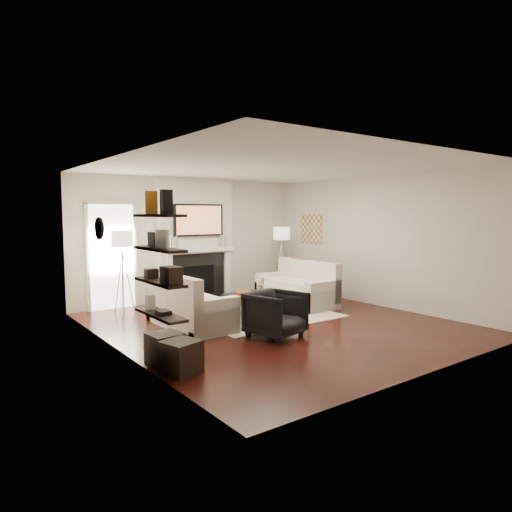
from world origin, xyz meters
TOP-DOWN VIEW (x-y plane):
  - room_envelope at (0.00, 0.00)m, footprint 6.00×6.00m
  - chimney_breast at (0.00, 2.88)m, footprint 1.80×0.25m
  - fireplace_surround at (0.00, 2.74)m, footprint 1.30×0.02m
  - firebox at (0.00, 2.73)m, footprint 0.75×0.02m
  - mantel_pilaster_l at (-0.72, 2.71)m, footprint 0.12×0.08m
  - mantel_pilaster_r at (0.72, 2.71)m, footprint 0.12×0.08m
  - mantel_shelf at (0.00, 2.69)m, footprint 1.70×0.18m
  - tv_body at (0.00, 2.71)m, footprint 1.20×0.06m
  - tv_screen at (0.00, 2.68)m, footprint 1.10×0.00m
  - candlestick_l_tall at (-0.55, 2.70)m, footprint 0.04×0.04m
  - candlestick_l_short at (-0.68, 2.70)m, footprint 0.04×0.04m
  - candlestick_r_tall at (0.55, 2.70)m, footprint 0.04×0.04m
  - candlestick_r_short at (0.68, 2.70)m, footprint 0.04×0.04m
  - hallway_panel at (-1.85, 2.98)m, footprint 0.90×0.02m
  - door_trim_l at (-2.33, 2.96)m, footprint 0.06×0.06m
  - door_trim_r at (-1.37, 2.96)m, footprint 0.06×0.06m
  - door_trim_top at (-1.85, 2.96)m, footprint 1.02×0.06m
  - rug at (0.20, 0.65)m, footprint 2.60×2.00m
  - loveseat_left_base at (-1.27, 0.76)m, footprint 0.85×1.80m
  - loveseat_left_back at (-1.61, 0.76)m, footprint 0.18×1.80m
  - loveseat_left_arm_n at (-1.27, -0.05)m, footprint 0.85×0.18m
  - loveseat_left_arm_s at (-1.27, 1.57)m, footprint 0.85×0.18m
  - loveseat_left_cushion at (-1.22, 0.76)m, footprint 0.63×1.44m
  - pillow_left_orange at (-1.61, 1.06)m, footprint 0.10×0.42m
  - pillow_left_charcoal at (-1.61, 0.46)m, footprint 0.10×0.40m
  - loveseat_right_base at (1.40, 1.07)m, footprint 0.85×1.80m
  - loveseat_right_back at (1.73, 1.07)m, footprint 0.18×1.80m
  - loveseat_right_arm_n at (1.40, 0.26)m, footprint 0.85×0.18m
  - loveseat_right_arm_s at (1.40, 1.88)m, footprint 0.85×0.18m
  - loveseat_right_cushion at (1.35, 1.07)m, footprint 0.63×1.44m
  - pillow_right_orange at (1.73, 1.37)m, footprint 0.10×0.42m
  - pillow_right_charcoal at (1.73, 0.77)m, footprint 0.10×0.40m
  - coffee_table at (0.14, 0.86)m, footprint 1.10×0.55m
  - coffee_leg_nw at (-0.36, 0.64)m, footprint 0.02×0.02m
  - coffee_leg_ne at (0.64, 0.64)m, footprint 0.02×0.02m
  - coffee_leg_sw at (-0.36, 1.08)m, footprint 0.02×0.02m
  - coffee_leg_se at (0.64, 1.08)m, footprint 0.02×0.02m
  - hurricane_glass at (0.29, 0.86)m, footprint 0.14×0.14m
  - hurricane_candle at (0.29, 0.86)m, footprint 0.09×0.09m
  - copper_bowl at (-0.11, 0.86)m, footprint 0.29×0.29m
  - armchair at (-0.51, -0.61)m, footprint 0.92×0.88m
  - lamp_left_post at (-1.85, 2.37)m, footprint 0.02×0.02m
  - lamp_left_shade at (-1.85, 2.37)m, footprint 0.40×0.40m
  - lamp_left_leg_a at (-1.74, 2.37)m, footprint 0.25×0.02m
  - lamp_left_leg_b at (-1.91, 2.46)m, footprint 0.14×0.22m
  - lamp_left_leg_c at (-1.91, 2.27)m, footprint 0.14×0.22m
  - lamp_right_post at (2.05, 2.35)m, footprint 0.02×0.02m
  - lamp_right_shade at (2.05, 2.35)m, footprint 0.40×0.40m
  - lamp_right_leg_a at (2.16, 2.35)m, footprint 0.25×0.02m
  - lamp_right_leg_b at (2.00, 2.45)m, footprint 0.14×0.22m
  - lamp_right_leg_c at (1.99, 2.26)m, footprint 0.14×0.22m
  - console_top at (2.57, 2.00)m, footprint 0.35×1.20m
  - console_leg_n at (2.57, 1.45)m, footprint 0.30×0.04m
  - console_leg_s at (2.57, 2.55)m, footprint 0.30×0.04m
  - wall_art at (2.73, 2.05)m, footprint 0.03×0.70m
  - shelf_bottom at (-2.62, -1.00)m, footprint 0.25×1.00m
  - shelf_lower at (-2.62, -1.00)m, footprint 0.25×1.00m
  - shelf_upper at (-2.62, -1.00)m, footprint 0.25×1.00m
  - shelf_top at (-2.62, -1.00)m, footprint 0.25×1.00m
  - decor_magfile_a at (-2.62, -1.22)m, footprint 0.12×0.10m
  - decor_magfile_b at (-2.62, -0.80)m, footprint 0.12×0.10m
  - decor_frame_a at (-2.62, -1.08)m, footprint 0.04×0.30m
  - decor_frame_b at (-2.62, -0.81)m, footprint 0.04×0.22m
  - decor_wine_rack at (-2.62, -1.32)m, footprint 0.18×0.25m
  - decor_box_small at (-2.62, -0.75)m, footprint 0.15×0.12m
  - decor_books at (-2.62, -1.08)m, footprint 0.14×0.20m
  - decor_box_tall at (-2.62, -0.70)m, footprint 0.10×0.10m
  - clock_rim at (-2.73, 0.90)m, footprint 0.04×0.34m
  - clock_face at (-2.71, 0.90)m, footprint 0.01×0.29m
  - ottoman_near at (-2.47, -0.79)m, footprint 0.42×0.42m
  - ottoman_far at (-2.47, -1.23)m, footprint 0.49×0.49m

SIDE VIEW (x-z plane):
  - rug at x=0.20m, z-range 0.00..0.01m
  - coffee_leg_nw at x=-0.36m, z-range 0.00..0.38m
  - coffee_leg_ne at x=0.64m, z-range 0.00..0.38m
  - coffee_leg_sw at x=-0.36m, z-range 0.00..0.38m
  - coffee_leg_se at x=0.64m, z-range 0.00..0.38m
  - ottoman_near at x=-2.47m, z-range 0.00..0.40m
  - ottoman_far at x=-2.47m, z-range 0.00..0.40m
  - loveseat_left_base at x=-1.27m, z-range 0.00..0.42m
  - loveseat_right_base at x=1.40m, z-range 0.00..0.42m
  - loveseat_left_arm_n at x=-1.27m, z-range 0.00..0.60m
  - loveseat_left_arm_s at x=-1.27m, z-range 0.00..0.60m
  - loveseat_right_arm_n at x=1.40m, z-range 0.00..0.60m
  - loveseat_right_arm_s at x=1.40m, z-range 0.00..0.60m
  - console_leg_n at x=2.57m, z-range 0.00..0.71m
  - console_leg_s at x=2.57m, z-range 0.00..0.71m
  - armchair at x=-0.51m, z-range 0.00..0.78m
  - coffee_table at x=0.14m, z-range 0.38..0.42m
  - copper_bowl at x=-0.11m, z-range 0.42..0.47m
  - firebox at x=0.00m, z-range 0.12..0.78m
  - loveseat_left_cushion at x=-1.22m, z-range 0.42..0.52m
  - loveseat_right_cushion at x=1.35m, z-range 0.42..0.52m
  - hurricane_candle at x=0.29m, z-range 0.42..0.57m
  - fireplace_surround at x=0.00m, z-range 0.00..1.04m
  - loveseat_left_back at x=-1.61m, z-range 0.13..0.93m
  - loveseat_right_back at x=1.73m, z-range 0.13..0.93m
  - mantel_pilaster_l at x=-0.72m, z-range 0.00..1.10m
  - mantel_pilaster_r at x=0.72m, z-range 0.00..1.10m
  - hurricane_glass at x=0.29m, z-range 0.44..0.68m
  - lamp_left_leg_a at x=-1.74m, z-range -0.02..1.22m
  - lamp_left_leg_b at x=-1.91m, z-range -0.02..1.22m
  - lamp_left_leg_c at x=-1.91m, z-range -0.02..1.22m
  - lamp_right_leg_a at x=2.16m, z-range -0.02..1.22m
  - lamp_right_leg_b at x=2.00m, z-range -0.02..1.22m
  - lamp_right_leg_c at x=1.99m, z-range -0.02..1.22m
  - lamp_left_post at x=-1.85m, z-range 0.00..1.20m
  - lamp_right_post at x=2.05m, z-range 0.00..1.20m
  - shelf_bottom at x=-2.62m, z-range 0.68..0.72m
  - pillow_left_charcoal at x=-1.61m, z-range 0.52..0.92m
  - pillow_right_charcoal at x=1.73m, z-range 0.52..0.92m
  - pillow_left_orange at x=-1.61m, z-range 0.52..0.94m
  - pillow_right_orange at x=1.73m, z-range 0.52..0.94m
  - console_top at x=2.57m, z-range 0.71..0.75m
  - decor_books at x=-2.62m, z-range 0.72..0.77m
  - decor_box_tall at x=-2.62m, z-range 0.72..0.90m
  - door_trim_l at x=-2.33m, z-range -0.03..2.13m
  - door_trim_r at x=-1.37m, z-range -0.03..2.13m
  - hallway_panel at x=-1.85m, z-range 0.00..2.10m
  - shelf_lower at x=-2.62m, z-range 1.08..1.12m
  - mantel_shelf at x=0.00m, z-range 1.09..1.16m
  - decor_box_small at x=-2.62m, z-range 1.12..1.24m
  - decor_wine_rack at x=-2.62m, z-range 1.12..1.32m
  - candlestick_l_short at x=-0.68m, z-range 1.15..1.40m
  - candlestick_r_short at x=0.68m, z-range 1.15..1.40m
  - candlestick_l_tall at x=-0.55m, z-range 1.16..1.45m
  - candlestick_r_tall at x=0.55m, z-range 1.16..1.45m
  - room_envelope at x=0.00m, z-range -1.65..4.35m
  - chimney_breast at x=0.00m, z-range 0.00..2.70m
  - lamp_left_shade at x=-1.85m, z-range 1.30..1.60m
  - lamp_right_shade at x=2.05m, z-range 1.30..1.60m
  - shelf_upper at x=-2.62m, z-range 1.48..1.52m
  - wall_art at x=2.73m, z-range 1.20..1.90m
  - decor_frame_b at x=-2.62m, z-range 1.52..1.70m
  - decor_frame_a at x=-2.62m, z-range 1.52..1.74m
  - clock_rim at x=-2.73m, z-range 1.53..1.87m
  - clock_face at x=-2.71m, z-range 1.55..1.84m
  - tv_screen at x=0.00m, z-range 1.47..2.09m
  - tv_body at x=0.00m, z-range 1.43..2.13m
  - shelf_top at x=-2.62m, z-range 1.88..1.92m
  - decor_magfile_a at x=-2.62m, z-range 1.92..2.20m
  - decor_magfile_b at x=-2.62m, z-range 1.92..2.20m
  - door_trim_top at x=-1.85m, z-range 2.10..2.16m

